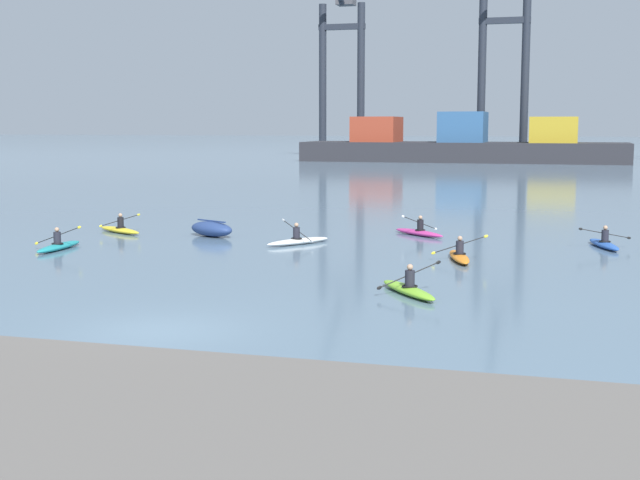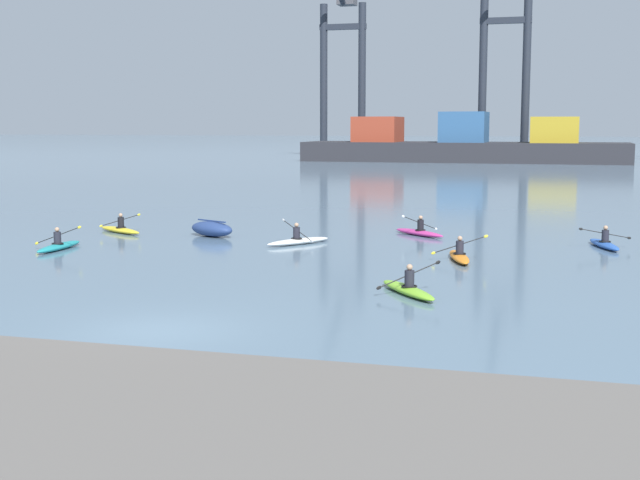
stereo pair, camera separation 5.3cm
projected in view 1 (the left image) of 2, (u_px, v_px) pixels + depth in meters
The scene contains 12 objects.
ground_plane at pixel (158, 331), 22.18m from camera, with size 800.00×800.00×0.00m, color slate.
container_barge at pixel (463, 145), 124.64m from camera, with size 45.32×10.80×7.03m.
gantry_crane_west at pixel (341, 54), 139.77m from camera, with size 7.53×15.96×32.21m.
gantry_crane_west_mid at pixel (504, 48), 128.90m from camera, with size 7.50×17.97×31.55m.
capsized_dinghy at pixel (212, 229), 41.03m from camera, with size 2.82×2.14×0.76m.
kayak_white at pixel (298, 240), 38.32m from camera, with size 2.36×3.18×1.07m.
kayak_magenta at pixel (419, 232), 41.39m from camera, with size 2.95×2.69×1.05m.
kayak_lime at pixel (408, 289), 27.00m from camera, with size 2.49×3.10×1.03m.
kayak_yellow at pixel (120, 229), 42.44m from camera, with size 3.22×2.28×0.95m.
kayak_teal at pixel (59, 246), 36.66m from camera, with size 2.18×3.43×1.06m.
kayak_orange at pixel (459, 256), 33.81m from camera, with size 2.14×3.44×1.02m.
kayak_blue at pixel (604, 243), 37.33m from camera, with size 2.18×3.43×0.95m.
Camera 1 is at (9.93, -19.71, 5.16)m, focal length 49.36 mm.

